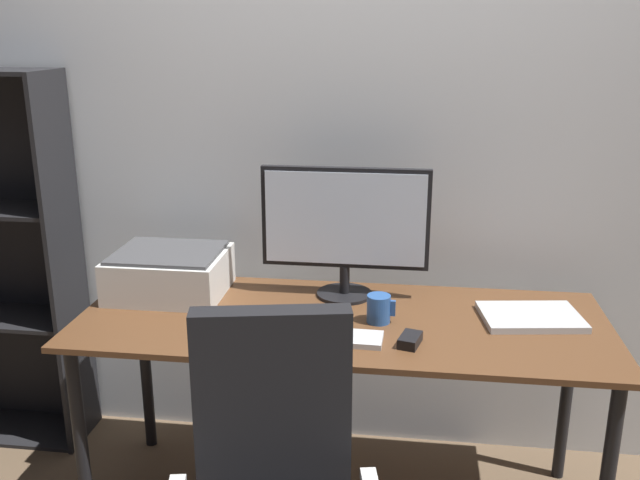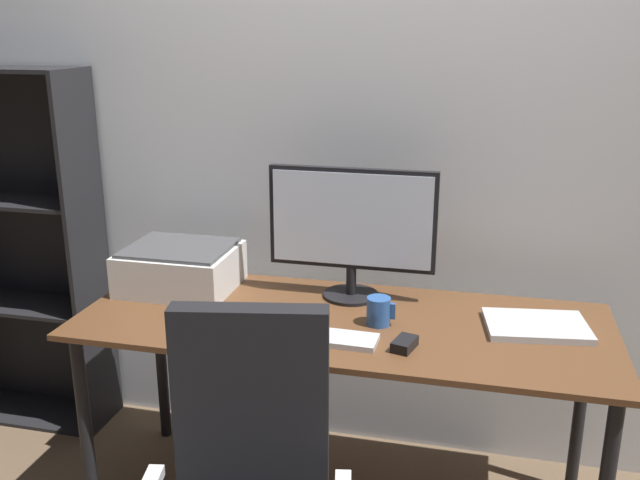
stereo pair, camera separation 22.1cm
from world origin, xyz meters
The scene contains 9 objects.
back_wall centered at (0.00, 0.51, 1.30)m, with size 6.40×0.10×2.60m, color silver.
desk centered at (0.00, 0.00, 0.66)m, with size 1.76×0.69×0.74m.
monitor centered at (-0.01, 0.20, 1.01)m, with size 0.59×0.20×0.47m.
keyboard centered at (0.00, -0.17, 0.75)m, with size 0.29×0.11×0.02m, color #B7BABC.
mouse centered at (0.23, -0.18, 0.76)m, with size 0.06×0.10×0.03m, color black.
coffee_mug centered at (0.12, -0.02, 0.79)m, with size 0.09×0.08×0.09m.
laptop centered at (0.62, 0.07, 0.75)m, with size 0.32×0.23×0.02m, color #B7BABC.
printer centered at (-0.64, 0.14, 0.82)m, with size 0.40×0.34×0.16m.
bookshelf centered at (-1.49, 0.35, 0.76)m, with size 0.72×0.28×1.52m.
Camera 2 is at (0.43, -2.09, 1.67)m, focal length 39.02 mm.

